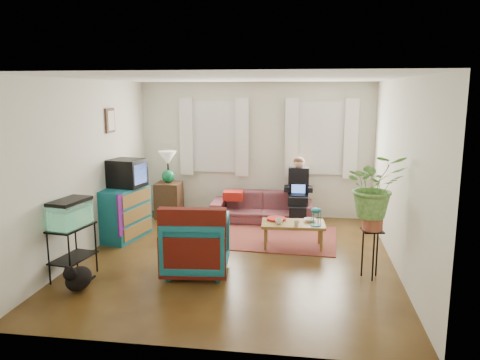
% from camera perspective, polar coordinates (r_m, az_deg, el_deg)
% --- Properties ---
extents(floor, '(4.50, 5.00, 0.01)m').
position_cam_1_polar(floor, '(7.00, -0.47, -9.50)').
color(floor, '#4F2B14').
rests_on(floor, ground).
extents(ceiling, '(4.50, 5.00, 0.01)m').
position_cam_1_polar(ceiling, '(6.57, -0.51, 12.31)').
color(ceiling, white).
rests_on(ceiling, wall_back).
extents(wall_back, '(4.50, 0.01, 2.60)m').
position_cam_1_polar(wall_back, '(9.11, 1.89, 3.67)').
color(wall_back, silver).
rests_on(wall_back, floor).
extents(wall_front, '(4.50, 0.01, 2.60)m').
position_cam_1_polar(wall_front, '(4.26, -5.60, -4.54)').
color(wall_front, silver).
rests_on(wall_front, floor).
extents(wall_left, '(0.01, 5.00, 2.60)m').
position_cam_1_polar(wall_left, '(7.34, -18.13, 1.43)').
color(wall_left, silver).
rests_on(wall_left, floor).
extents(wall_right, '(0.01, 5.00, 2.60)m').
position_cam_1_polar(wall_right, '(6.70, 18.88, 0.54)').
color(wall_right, silver).
rests_on(wall_right, floor).
extents(window_left, '(1.08, 0.04, 1.38)m').
position_cam_1_polar(window_left, '(9.19, -3.10, 5.28)').
color(window_left, white).
rests_on(window_left, wall_back).
extents(window_right, '(1.08, 0.04, 1.38)m').
position_cam_1_polar(window_right, '(9.02, 9.84, 5.04)').
color(window_right, white).
rests_on(window_right, wall_back).
extents(curtains_left, '(1.36, 0.06, 1.50)m').
position_cam_1_polar(curtains_left, '(9.11, -3.20, 5.24)').
color(curtains_left, white).
rests_on(curtains_left, wall_back).
extents(curtains_right, '(1.36, 0.06, 1.50)m').
position_cam_1_polar(curtains_right, '(8.94, 9.85, 4.99)').
color(curtains_right, white).
rests_on(curtains_right, wall_back).
extents(picture_frame, '(0.04, 0.32, 0.40)m').
position_cam_1_polar(picture_frame, '(8.03, -15.49, 6.99)').
color(picture_frame, '#3D2616').
rests_on(picture_frame, wall_left).
extents(area_rug, '(2.10, 1.72, 0.01)m').
position_cam_1_polar(area_rug, '(7.95, 4.38, -6.96)').
color(area_rug, brown).
rests_on(area_rug, floor).
extents(sofa, '(1.89, 0.77, 0.73)m').
position_cam_1_polar(sofa, '(8.82, 2.69, -2.74)').
color(sofa, brown).
rests_on(sofa, floor).
extents(seated_person, '(0.48, 0.59, 1.12)m').
position_cam_1_polar(seated_person, '(8.75, 7.12, -1.62)').
color(seated_person, black).
rests_on(seated_person, sofa).
extents(side_table, '(0.47, 0.47, 0.68)m').
position_cam_1_polar(side_table, '(9.23, -8.66, -2.40)').
color(side_table, '#402D18').
rests_on(side_table, floor).
extents(table_lamp, '(0.35, 0.35, 0.62)m').
position_cam_1_polar(table_lamp, '(9.11, -8.77, 1.49)').
color(table_lamp, white).
rests_on(table_lamp, side_table).
extents(dresser, '(0.65, 1.03, 0.86)m').
position_cam_1_polar(dresser, '(8.04, -13.90, -3.91)').
color(dresser, '#126571').
rests_on(dresser, floor).
extents(crt_tv, '(0.61, 0.57, 0.46)m').
position_cam_1_polar(crt_tv, '(7.97, -13.62, 0.84)').
color(crt_tv, black).
rests_on(crt_tv, dresser).
extents(aquarium_stand, '(0.45, 0.68, 0.70)m').
position_cam_1_polar(aquarium_stand, '(6.56, -19.68, -8.31)').
color(aquarium_stand, black).
rests_on(aquarium_stand, floor).
extents(aquarium, '(0.40, 0.62, 0.37)m').
position_cam_1_polar(aquarium, '(6.41, -19.98, -3.77)').
color(aquarium, '#7FD899').
rests_on(aquarium, aquarium_stand).
extents(black_cat, '(0.31, 0.46, 0.37)m').
position_cam_1_polar(black_cat, '(6.20, -19.09, -11.01)').
color(black_cat, black).
rests_on(black_cat, floor).
extents(armchair, '(0.91, 0.86, 0.86)m').
position_cam_1_polar(armchair, '(6.39, -5.35, -7.45)').
color(armchair, '#126B6C').
rests_on(armchair, floor).
extents(serape_throw, '(0.88, 0.28, 0.71)m').
position_cam_1_polar(serape_throw, '(6.02, -5.84, -6.81)').
color(serape_throw, '#9E0A0A').
rests_on(serape_throw, armchair).
extents(coffee_table, '(1.00, 0.59, 0.40)m').
position_cam_1_polar(coffee_table, '(7.44, 6.47, -6.69)').
color(coffee_table, brown).
rests_on(coffee_table, floor).
extents(cup_a, '(0.12, 0.12, 0.09)m').
position_cam_1_polar(cup_a, '(7.28, 4.77, -5.03)').
color(cup_a, white).
rests_on(cup_a, coffee_table).
extents(cup_b, '(0.09, 0.09, 0.08)m').
position_cam_1_polar(cup_b, '(7.21, 6.89, -5.23)').
color(cup_b, beige).
rests_on(cup_b, coffee_table).
extents(bowl, '(0.20, 0.20, 0.05)m').
position_cam_1_polar(bowl, '(7.47, 8.54, -4.85)').
color(bowl, white).
rests_on(bowl, coffee_table).
extents(snack_tray, '(0.32, 0.32, 0.04)m').
position_cam_1_polar(snack_tray, '(7.50, 4.44, -4.75)').
color(snack_tray, '#B21414').
rests_on(snack_tray, coffee_table).
extents(birdcage, '(0.17, 0.17, 0.28)m').
position_cam_1_polar(birdcage, '(7.23, 9.23, -4.43)').
color(birdcage, '#115B6B').
rests_on(birdcage, coffee_table).
extents(plant_stand, '(0.32, 0.32, 0.66)m').
position_cam_1_polar(plant_stand, '(6.43, 15.67, -8.66)').
color(plant_stand, black).
rests_on(plant_stand, floor).
extents(potted_plant, '(0.84, 0.75, 0.83)m').
position_cam_1_polar(potted_plant, '(6.22, 16.03, -1.86)').
color(potted_plant, '#599947').
rests_on(potted_plant, plant_stand).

